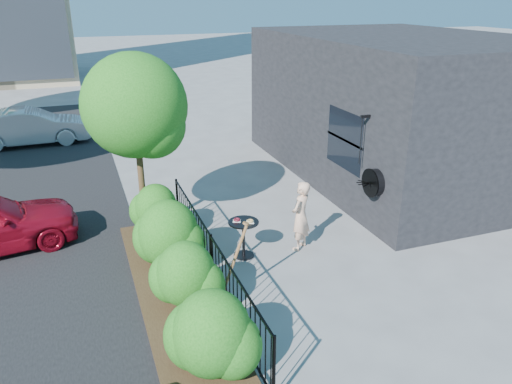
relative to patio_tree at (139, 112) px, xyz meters
name	(u,v)px	position (x,y,z in m)	size (l,w,h in m)	color
ground	(287,273)	(2.24, -2.76, -2.76)	(120.00, 120.00, 0.00)	gray
shop_building	(399,105)	(7.73, 1.74, -0.76)	(6.22, 9.00, 4.00)	black
fence	(212,261)	(0.74, -2.76, -2.20)	(0.05, 6.05, 1.10)	black
planting_bed	(175,293)	(0.04, -2.76, -2.72)	(1.30, 6.00, 0.08)	#382616
shrubs	(177,257)	(0.14, -2.66, -2.06)	(1.10, 5.60, 1.24)	#1C6216
patio_tree	(139,112)	(0.00, 0.00, 0.00)	(2.20, 2.20, 3.94)	#3F2B19
cafe_table	(244,232)	(1.66, -1.83, -2.22)	(0.63, 0.63, 0.84)	black
woman	(301,216)	(2.89, -1.91, -2.01)	(0.55, 0.36, 1.51)	beige
shovel	(233,267)	(0.98, -3.26, -2.10)	(0.52, 0.20, 1.52)	brown
car_silver	(30,127)	(-2.81, 8.53, -2.11)	(1.37, 3.94, 1.30)	#B3B3B8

